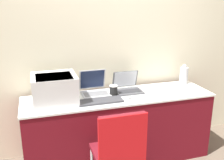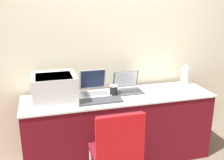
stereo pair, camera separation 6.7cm
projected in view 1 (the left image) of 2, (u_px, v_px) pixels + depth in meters
name	position (u px, v px, depth m)	size (l,w,h in m)	color
wall_back	(109.00, 45.00, 3.10)	(8.00, 0.05, 2.60)	beige
table	(119.00, 128.00, 3.02)	(2.11, 0.57, 0.79)	maroon
printer	(54.00, 88.00, 2.66)	(0.44, 0.41, 0.29)	silver
laptop_left	(95.00, 88.00, 2.97)	(0.31, 0.32, 0.26)	#B7B7BC
laptop_right	(128.00, 87.00, 3.04)	(0.30, 0.28, 0.22)	#4C4C51
external_keyboard	(100.00, 101.00, 2.72)	(0.47, 0.17, 0.02)	#3D3D42
coffee_cup	(114.00, 90.00, 2.89)	(0.09, 0.09, 0.12)	black
mouse	(129.00, 97.00, 2.82)	(0.07, 0.04, 0.03)	silver
metal_pitcher	(184.00, 75.00, 3.30)	(0.10, 0.10, 0.25)	silver
chair	(119.00, 148.00, 2.29)	(0.42, 0.43, 0.92)	maroon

